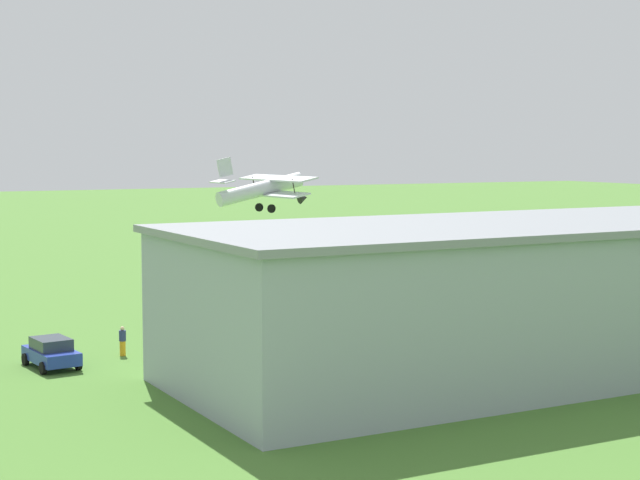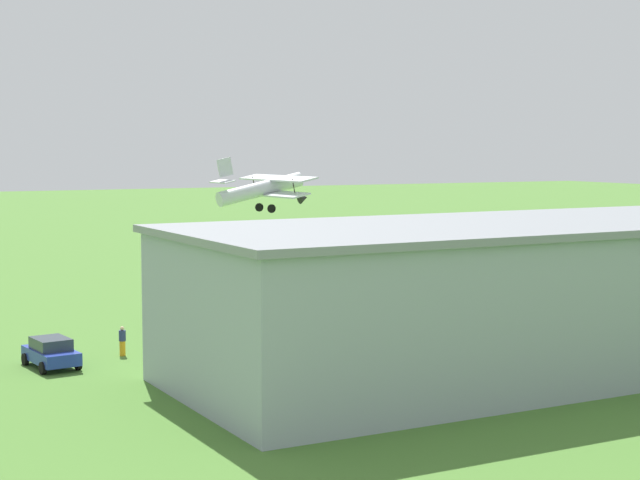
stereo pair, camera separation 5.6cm
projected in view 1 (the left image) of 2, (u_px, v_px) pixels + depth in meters
ground_plane at (245, 299)px, 77.31m from camera, size 400.00×400.00×0.00m
hangar at (510, 296)px, 52.49m from camera, size 35.31×15.30×7.62m
biplane at (264, 188)px, 77.14m from camera, size 7.87×9.63×4.14m
car_blue at (51, 352)px, 53.34m from camera, size 2.50×4.12×1.56m
person_near_hangar_door at (569, 295)px, 74.34m from camera, size 0.47×0.47×1.54m
person_walking_on_apron at (227, 318)px, 63.58m from camera, size 0.49×0.49×1.77m
person_crossing_taxiway at (123, 341)px, 56.38m from camera, size 0.53×0.53×1.62m
person_at_fence_line at (615, 305)px, 69.10m from camera, size 0.43×0.43×1.67m
person_beside_truck at (569, 300)px, 70.93m from camera, size 0.53×0.53×1.75m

